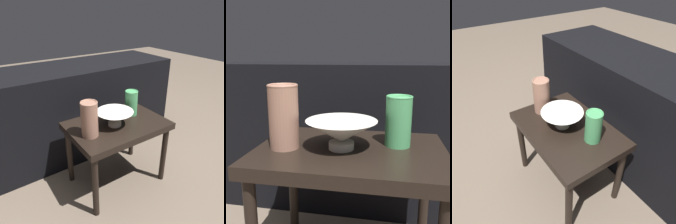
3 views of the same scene
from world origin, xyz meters
TOP-DOWN VIEW (x-y plane):
  - ground_plane at (0.00, 0.00)m, footprint 8.00×8.00m
  - table at (0.00, 0.00)m, footprint 0.59×0.41m
  - couch_backdrop at (0.00, 0.54)m, footprint 1.50×0.50m
  - bowl at (-0.03, -0.01)m, footprint 0.22×0.22m
  - vase_textured_left at (-0.21, -0.03)m, footprint 0.09×0.09m
  - vase_colorful_right at (0.15, 0.05)m, footprint 0.08×0.08m

SIDE VIEW (x-z plane):
  - ground_plane at x=0.00m, z-range 0.00..0.00m
  - couch_backdrop at x=0.00m, z-range 0.00..0.69m
  - table at x=0.00m, z-range 0.16..0.61m
  - bowl at x=-0.03m, z-range 0.45..0.55m
  - vase_colorful_right at x=0.15m, z-range 0.45..0.61m
  - vase_textured_left at x=-0.21m, z-range 0.45..0.65m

